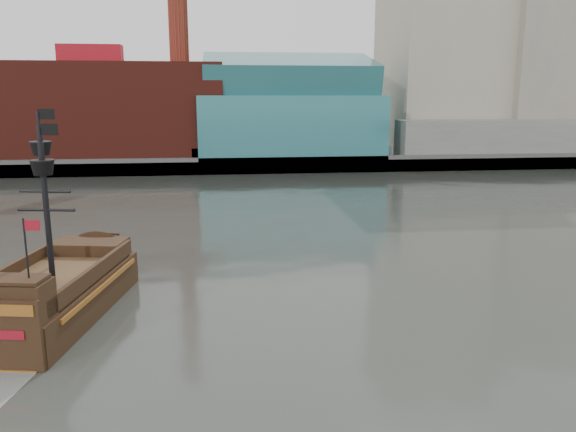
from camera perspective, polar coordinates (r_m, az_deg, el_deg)
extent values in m
plane|color=#292C26|center=(27.51, -2.83, -13.53)|extent=(400.00, 400.00, 0.00)
cube|color=slate|center=(117.27, -6.11, 6.68)|extent=(220.00, 60.00, 2.00)
cube|color=#4C4C49|center=(87.91, -5.80, 5.09)|extent=(220.00, 1.00, 2.60)
cube|color=maroon|center=(98.90, -19.07, 10.04)|extent=(42.00, 18.00, 15.00)
cube|color=#2C7177|center=(95.60, 0.11, 9.14)|extent=(30.00, 16.00, 10.00)
cube|color=#A59E89|center=(113.50, 15.48, 18.29)|extent=(20.00, 22.00, 46.00)
cube|color=gray|center=(117.45, 24.59, 15.47)|extent=(18.00, 18.00, 38.00)
cube|color=#A59E89|center=(133.24, 16.86, 18.52)|extent=(24.00, 20.00, 52.00)
cube|color=slate|center=(103.69, 21.92, 7.40)|extent=(40.00, 6.00, 6.00)
cube|color=#2C7177|center=(95.52, 0.11, 13.94)|extent=(28.00, 14.94, 8.78)
cube|color=black|center=(33.81, -22.52, -8.35)|extent=(7.32, 13.11, 2.68)
cube|color=#50371D|center=(33.34, -22.73, -5.93)|extent=(6.59, 11.80, 0.31)
cube|color=black|center=(37.55, -19.49, -3.14)|extent=(4.76, 3.23, 1.03)
cylinder|color=black|center=(34.09, -23.41, 1.64)|extent=(0.34, 0.34, 8.05)
cylinder|color=black|center=(30.38, -23.27, -0.12)|extent=(0.34, 0.34, 7.43)
cone|color=black|center=(33.75, -23.81, 6.29)|extent=(1.32, 1.32, 0.72)
cone|color=black|center=(30.00, -23.66, 4.51)|extent=(1.32, 1.32, 0.72)
cube|color=black|center=(33.43, -23.36, 9.49)|extent=(0.92, 0.20, 0.57)
cube|color=black|center=(29.63, -23.16, 8.09)|extent=(0.92, 0.20, 0.57)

